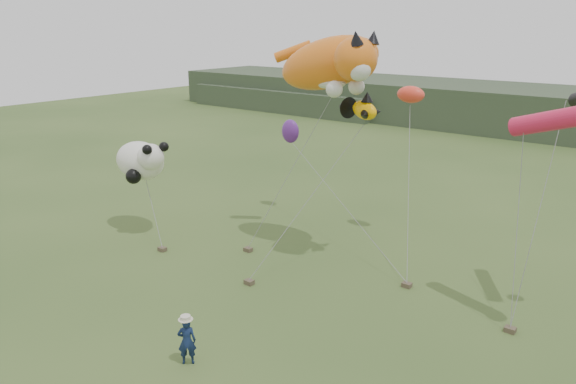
# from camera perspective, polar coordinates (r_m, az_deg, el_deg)

# --- Properties ---
(ground) EXTENTS (120.00, 120.00, 0.00)m
(ground) POSITION_cam_1_polar(r_m,az_deg,el_deg) (19.18, -6.05, -14.50)
(ground) COLOR #385123
(ground) RESTS_ON ground
(headland) EXTENTS (90.00, 13.00, 4.00)m
(headland) POSITION_cam_1_polar(r_m,az_deg,el_deg) (58.71, 23.60, 7.53)
(headland) COLOR #2D3D28
(headland) RESTS_ON ground
(festival_attendant) EXTENTS (0.65, 0.65, 1.52)m
(festival_attendant) POSITION_cam_1_polar(r_m,az_deg,el_deg) (17.72, -10.24, -14.67)
(festival_attendant) COLOR #122044
(festival_attendant) RESTS_ON ground
(sandbag_anchors) EXTENTS (15.03, 3.93, 0.18)m
(sandbag_anchors) POSITION_cam_1_polar(r_m,az_deg,el_deg) (23.04, 1.53, -8.51)
(sandbag_anchors) COLOR brown
(sandbag_anchors) RESTS_ON ground
(cat_kite) EXTENTS (6.13, 3.27, 3.20)m
(cat_kite) POSITION_cam_1_polar(r_m,az_deg,el_deg) (23.90, 4.69, 12.90)
(cat_kite) COLOR orange
(cat_kite) RESTS_ON ground
(fish_kite) EXTENTS (2.47, 1.62, 1.20)m
(fish_kite) POSITION_cam_1_polar(r_m,az_deg,el_deg) (23.60, 7.01, 8.45)
(fish_kite) COLOR #FFB101
(fish_kite) RESTS_ON ground
(panda_kite) EXTENTS (3.32, 2.15, 2.07)m
(panda_kite) POSITION_cam_1_polar(r_m,az_deg,el_deg) (28.15, -14.65, 3.11)
(panda_kite) COLOR white
(panda_kite) RESTS_ON ground
(misc_kites) EXTENTS (7.93, 1.08, 3.46)m
(misc_kites) POSITION_cam_1_polar(r_m,az_deg,el_deg) (28.46, 5.46, 7.73)
(misc_kites) COLOR #FA402C
(misc_kites) RESTS_ON ground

